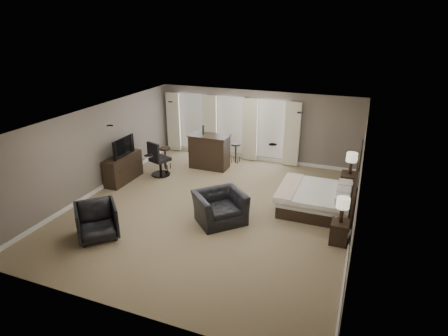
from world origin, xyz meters
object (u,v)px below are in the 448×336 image
(bed, at_px, (312,189))
(lamp_near, at_px, (342,210))
(lamp_far, at_px, (351,164))
(dresser, at_px, (123,168))
(armchair_near, at_px, (220,202))
(bar_stool_right, at_px, (236,153))
(desk_chair, at_px, (160,158))
(tv, at_px, (122,153))
(bar_stool_left, at_px, (165,159))
(armchair_far, at_px, (97,220))
(nightstand_far, at_px, (348,183))
(nightstand_near, at_px, (339,232))
(bar_counter, at_px, (209,151))

(bed, relative_size, lamp_near, 3.13)
(lamp_far, bearing_deg, dresser, -166.36)
(bed, xyz_separation_m, armchair_near, (-2.12, -1.54, -0.08))
(bed, height_order, bar_stool_right, bed)
(armchair_near, xyz_separation_m, bar_stool_right, (-1.05, 4.20, -0.17))
(bed, bearing_deg, desk_chair, 173.14)
(desk_chair, bearing_deg, bed, -167.52)
(tv, relative_size, bar_stool_left, 1.32)
(bed, distance_m, bar_stool_left, 5.38)
(bar_stool_left, bearing_deg, lamp_far, 2.71)
(dresser, height_order, armchair_far, armchair_far)
(nightstand_far, distance_m, lamp_far, 0.65)
(nightstand_near, height_order, bar_counter, bar_counter)
(lamp_near, bearing_deg, bar_stool_left, 156.99)
(bed, bearing_deg, tv, -177.82)
(armchair_near, xyz_separation_m, bar_stool_left, (-3.14, 2.70, -0.14))
(lamp_far, xyz_separation_m, desk_chair, (-6.03, -0.83, -0.36))
(armchair_far, relative_size, bar_counter, 0.69)
(desk_chair, bearing_deg, armchair_far, 117.24)
(nightstand_near, height_order, tv, tv)
(bar_counter, bearing_deg, lamp_near, -34.90)
(bed, bearing_deg, nightstand_far, 58.46)
(nightstand_near, relative_size, tv, 0.52)
(armchair_far, xyz_separation_m, bar_stool_right, (1.43, 6.00, -0.11))
(nightstand_near, bearing_deg, bar_stool_left, 156.99)
(lamp_near, bearing_deg, armchair_far, -161.09)
(dresser, bearing_deg, lamp_far, 13.64)
(tv, relative_size, bar_counter, 0.76)
(lamp_near, bearing_deg, nightstand_far, 90.00)
(tv, bearing_deg, nightstand_far, -76.36)
(lamp_far, relative_size, armchair_far, 0.70)
(dresser, bearing_deg, bar_stool_left, 60.79)
(bar_counter, bearing_deg, armchair_far, -97.85)
(tv, xyz_separation_m, desk_chair, (0.89, 0.85, -0.34))
(dresser, xyz_separation_m, desk_chair, (0.89, 0.85, 0.17))
(bed, xyz_separation_m, nightstand_far, (0.89, 1.45, -0.31))
(dresser, relative_size, armchair_far, 1.59)
(nightstand_far, bearing_deg, bar_counter, 174.90)
(dresser, bearing_deg, armchair_far, -65.16)
(lamp_near, height_order, lamp_far, lamp_far)
(armchair_far, bearing_deg, desk_chair, 53.70)
(tv, xyz_separation_m, armchair_far, (1.43, -3.10, -0.47))
(nightstand_far, xyz_separation_m, armchair_far, (-5.49, -4.78, 0.16))
(bed, height_order, tv, bed)
(nightstand_far, distance_m, armchair_far, 7.28)
(lamp_near, distance_m, armchair_near, 3.03)
(lamp_near, bearing_deg, desk_chair, 161.07)
(dresser, height_order, armchair_near, armchair_near)
(bed, relative_size, armchair_far, 2.06)
(lamp_near, distance_m, bar_stool_right, 5.80)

